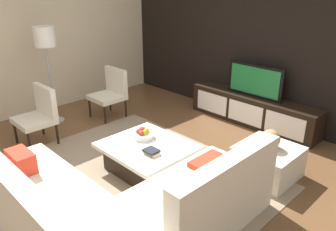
{
  "coord_description": "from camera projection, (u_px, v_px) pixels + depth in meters",
  "views": [
    {
      "loc": [
        2.77,
        -2.34,
        2.33
      ],
      "look_at": [
        -0.27,
        0.64,
        0.58
      ],
      "focal_mm": 35.52,
      "sensor_mm": 36.0,
      "label": 1
    }
  ],
  "objects": [
    {
      "name": "media_console",
      "position": [
        252.0,
        110.0,
        5.69
      ],
      "size": [
        2.3,
        0.44,
        0.5
      ],
      "color": "black",
      "rests_on": "ground"
    },
    {
      "name": "ground_plane",
      "position": [
        147.0,
        176.0,
        4.23
      ],
      "size": [
        14.0,
        14.0,
        0.0
      ],
      "primitive_type": "plane",
      "color": "brown"
    },
    {
      "name": "ottoman",
      "position": [
        267.0,
        162.0,
        4.18
      ],
      "size": [
        0.7,
        0.7,
        0.4
      ],
      "primitive_type": "cube",
      "color": "beige",
      "rests_on": "ground"
    },
    {
      "name": "coffee_table",
      "position": [
        147.0,
        157.0,
        4.28
      ],
      "size": [
        1.08,
        0.96,
        0.38
      ],
      "color": "black",
      "rests_on": "ground"
    },
    {
      "name": "book_stack",
      "position": [
        151.0,
        152.0,
        3.98
      ],
      "size": [
        0.21,
        0.15,
        0.06
      ],
      "color": "#CCB78C",
      "rests_on": "coffee_table"
    },
    {
      "name": "decorative_ball",
      "position": [
        270.0,
        139.0,
        4.06
      ],
      "size": [
        0.24,
        0.24,
        0.24
      ],
      "primitive_type": "sphere",
      "color": "#AD8451",
      "rests_on": "ottoman"
    },
    {
      "name": "area_rug",
      "position": [
        142.0,
        173.0,
        4.29
      ],
      "size": [
        3.26,
        2.39,
        0.01
      ],
      "primitive_type": "cube",
      "color": "gray",
      "rests_on": "ground"
    },
    {
      "name": "sectional_couch",
      "position": [
        112.0,
        207.0,
        3.21
      ],
      "size": [
        2.4,
        2.32,
        0.85
      ],
      "color": "beige",
      "rests_on": "ground"
    },
    {
      "name": "accent_chair_far",
      "position": [
        111.0,
        90.0,
        5.93
      ],
      "size": [
        0.56,
        0.53,
        0.87
      ],
      "rotation": [
        0.0,
        0.0,
        -0.08
      ],
      "color": "black",
      "rests_on": "ground"
    },
    {
      "name": "feature_wall_back",
      "position": [
        269.0,
        40.0,
        5.44
      ],
      "size": [
        6.4,
        0.12,
        2.8
      ],
      "primitive_type": "cube",
      "color": "black",
      "rests_on": "ground"
    },
    {
      "name": "side_wall_left",
      "position": [
        36.0,
        35.0,
        5.93
      ],
      "size": [
        0.12,
        5.2,
        2.8
      ],
      "primitive_type": "cube",
      "color": "beige",
      "rests_on": "ground"
    },
    {
      "name": "fruit_bowl",
      "position": [
        143.0,
        134.0,
        4.38
      ],
      "size": [
        0.28,
        0.28,
        0.14
      ],
      "color": "silver",
      "rests_on": "coffee_table"
    },
    {
      "name": "floor_lamp",
      "position": [
        45.0,
        42.0,
        5.35
      ],
      "size": [
        0.34,
        0.34,
        1.64
      ],
      "color": "#A5A5AA",
      "rests_on": "ground"
    },
    {
      "name": "accent_chair_near",
      "position": [
        39.0,
        112.0,
        4.95
      ],
      "size": [
        0.58,
        0.51,
        0.87
      ],
      "rotation": [
        0.0,
        0.0,
        -0.14
      ],
      "color": "black",
      "rests_on": "ground"
    },
    {
      "name": "television",
      "position": [
        255.0,
        81.0,
        5.49
      ],
      "size": [
        1.0,
        0.06,
        0.54
      ],
      "color": "black",
      "rests_on": "media_console"
    }
  ]
}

